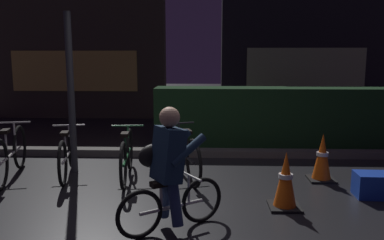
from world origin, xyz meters
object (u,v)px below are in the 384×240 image
traffic_cone_far (322,158)px  cyclist (168,169)px  parked_bike_center_left (68,154)px  blue_crate (373,185)px  traffic_cone_near (286,181)px  parked_bike_center_right (127,156)px  street_post (71,94)px  parked_bike_right_mid (184,154)px  parked_bike_left_mid (11,154)px

traffic_cone_far → cyclist: 2.60m
parked_bike_center_left → blue_crate: 4.13m
traffic_cone_near → cyclist: bearing=-154.0°
blue_crate → traffic_cone_near: bearing=-161.0°
traffic_cone_far → blue_crate: bearing=-54.6°
traffic_cone_near → parked_bike_center_left: bearing=159.3°
parked_bike_center_right → traffic_cone_near: 2.27m
cyclist → street_post: bearing=95.9°
parked_bike_right_mid → cyclist: bearing=159.6°
traffic_cone_near → cyclist: (-1.27, -0.62, 0.31)m
parked_bike_center_left → traffic_cone_far: bearing=-102.9°
traffic_cone_far → blue_crate: size_ratio=1.51×
street_post → traffic_cone_near: street_post is taller
traffic_cone_near → parked_bike_center_right: bearing=153.4°
traffic_cone_far → blue_crate: (0.45, -0.64, -0.17)m
traffic_cone_near → traffic_cone_far: (0.71, 1.04, 0.00)m
parked_bike_center_left → blue_crate: size_ratio=3.46×
parked_bike_right_mid → street_post: bearing=65.2°
parked_bike_center_left → traffic_cone_far: (3.62, -0.06, -0.01)m
parked_bike_left_mid → blue_crate: (4.84, -0.57, -0.20)m
street_post → parked_bike_right_mid: (1.66, -0.17, -0.83)m
parked_bike_right_mid → traffic_cone_far: 1.94m
parked_bike_center_left → blue_crate: parked_bike_center_left is taller
cyclist → parked_bike_right_mid: bearing=54.4°
cyclist → parked_bike_center_right: bearing=80.6°
traffic_cone_near → street_post: bearing=155.7°
parked_bike_center_right → parked_bike_left_mid: bearing=85.4°
parked_bike_center_left → parked_bike_center_right: parked_bike_center_right is taller
traffic_cone_near → blue_crate: (1.16, 0.40, -0.17)m
parked_bike_left_mid → cyclist: bearing=-135.9°
blue_crate → parked_bike_center_left: bearing=170.2°
traffic_cone_far → cyclist: cyclist is taller
parked_bike_left_mid → cyclist: size_ratio=1.32×
traffic_cone_near → traffic_cone_far: bearing=55.6°
parked_bike_left_mid → blue_crate: size_ratio=3.74×
traffic_cone_far → cyclist: size_ratio=0.53×
parked_bike_center_left → parked_bike_center_right: 0.88m
parked_bike_right_mid → parked_bike_center_right: bearing=79.2°
parked_bike_center_left → parked_bike_right_mid: bearing=-100.9°
traffic_cone_near → blue_crate: traffic_cone_near is taller
traffic_cone_near → blue_crate: bearing=19.0°
street_post → traffic_cone_near: (2.88, -1.30, -0.85)m
cyclist → parked_bike_left_mid: bearing=112.4°
parked_bike_center_left → blue_crate: (4.07, -0.70, -0.18)m
street_post → parked_bike_center_right: size_ratio=1.49×
parked_bike_right_mid → cyclist: (-0.05, -1.75, 0.29)m
parked_bike_left_mid → parked_bike_center_left: (0.77, 0.13, -0.02)m
cyclist → parked_bike_center_left: bearing=99.4°
parked_bike_right_mid → blue_crate: parked_bike_right_mid is taller
street_post → parked_bike_left_mid: size_ratio=1.43×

